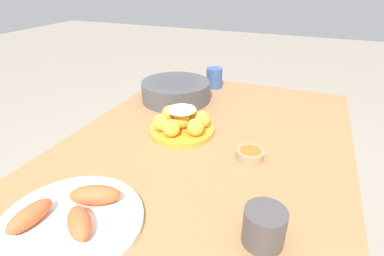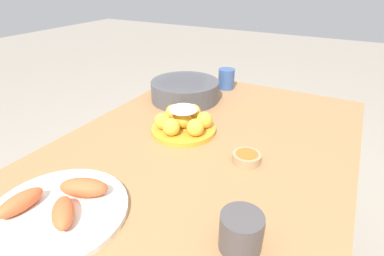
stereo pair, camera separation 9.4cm
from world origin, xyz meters
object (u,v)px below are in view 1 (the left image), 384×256
object	(u,v)px
seafood_platter	(71,218)
cup_far	(214,78)
dining_table	(203,173)
cake_plate	(182,123)
cup_near	(264,227)
serving_bowl	(176,90)
sauce_bowl	(250,154)

from	to	relation	value
seafood_platter	cup_far	xyz separation A→B (m)	(0.92, -0.01, 0.03)
dining_table	cake_plate	size ratio (longest dim) A/B	5.87
seafood_platter	cup_near	bearing A→B (deg)	-74.55
cake_plate	seafood_platter	distance (m)	0.47
serving_bowl	cup_near	world-z (taller)	serving_bowl
dining_table	sauce_bowl	xyz separation A→B (m)	(-0.01, -0.15, 0.11)
dining_table	sauce_bowl	size ratio (longest dim) A/B	15.62
serving_bowl	cup_near	xyz separation A→B (m)	(-0.60, -0.47, -0.00)
cup_near	sauce_bowl	bearing A→B (deg)	16.95
cake_plate	sauce_bowl	size ratio (longest dim) A/B	2.66
dining_table	cup_near	xyz separation A→B (m)	(-0.29, -0.23, 0.14)
serving_bowl	cup_far	bearing A→B (deg)	-24.74
seafood_platter	cup_far	size ratio (longest dim) A/B	3.41
cake_plate	cup_far	bearing A→B (deg)	4.81
cup_far	cup_near	bearing A→B (deg)	-155.46
sauce_bowl	cup_far	size ratio (longest dim) A/B	0.90
dining_table	cake_plate	world-z (taller)	cake_plate
sauce_bowl	cup_far	world-z (taller)	cup_far
cake_plate	sauce_bowl	xyz separation A→B (m)	(-0.07, -0.25, -0.02)
cup_near	seafood_platter	bearing A→B (deg)	105.45
dining_table	seafood_platter	size ratio (longest dim) A/B	4.13
seafood_platter	cup_near	distance (m)	0.40
sauce_bowl	cup_near	size ratio (longest dim) A/B	0.97
cup_far	seafood_platter	bearing A→B (deg)	179.24
dining_table	cup_far	distance (m)	0.56
cup_near	serving_bowl	bearing A→B (deg)	37.74
serving_bowl	seafood_platter	world-z (taller)	serving_bowl
dining_table	cup_far	world-z (taller)	cup_far
sauce_bowl	cup_near	distance (m)	0.30
cake_plate	cup_near	bearing A→B (deg)	-137.02
cake_plate	cup_near	distance (m)	0.49
cup_near	cup_far	bearing A→B (deg)	24.54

